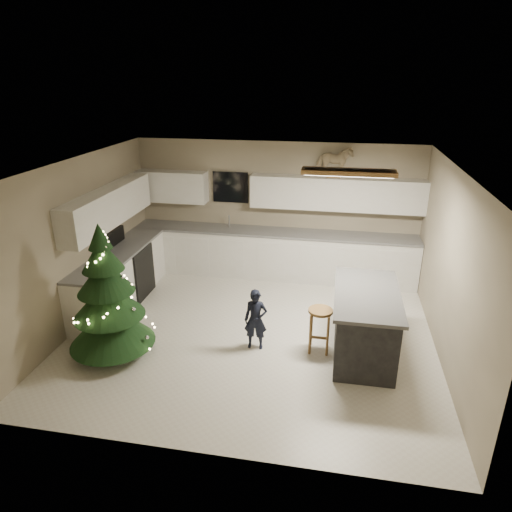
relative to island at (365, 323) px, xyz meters
name	(u,v)px	position (x,y,z in m)	size (l,w,h in m)	color
ground_plane	(252,332)	(-1.68, 0.22, -0.48)	(5.50, 5.50, 0.00)	beige
room_shell	(253,226)	(-1.65, 0.23, 1.27)	(5.52, 5.02, 2.61)	tan
cabinetry	(221,247)	(-2.59, 1.87, 0.28)	(5.50, 3.20, 2.00)	silver
island	(365,323)	(0.00, 0.00, 0.00)	(0.90, 1.70, 0.95)	black
bar_stool	(320,320)	(-0.63, -0.07, 0.02)	(0.35, 0.35, 0.67)	brown
christmas_tree	(108,303)	(-3.53, -0.69, 0.33)	(1.23, 1.19, 1.97)	#3F2816
toddler	(256,320)	(-1.54, -0.16, -0.02)	(0.34, 0.22, 0.92)	black
rocking_horse	(334,162)	(-0.60, 2.55, 1.81)	(0.67, 0.41, 0.55)	brown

